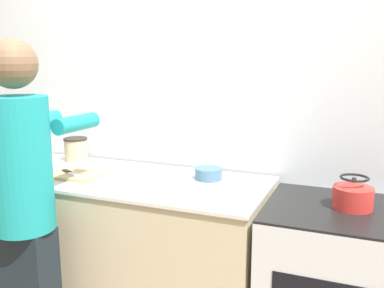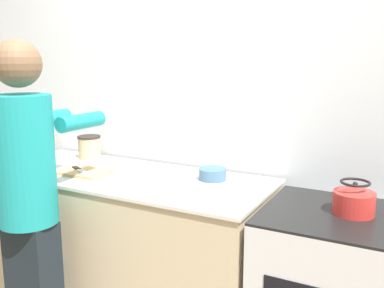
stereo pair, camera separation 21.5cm
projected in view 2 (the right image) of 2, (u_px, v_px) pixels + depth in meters
name	position (u px, v px, depth m)	size (l,w,h in m)	color
wall_back	(206.00, 106.00, 2.64)	(8.00, 0.05, 2.60)	silver
counter	(128.00, 247.00, 2.61)	(1.72, 0.70, 0.92)	#C6B28E
person	(29.00, 191.00, 2.14)	(0.33, 0.57, 1.68)	black
cutting_board	(84.00, 172.00, 2.56)	(0.31, 0.23, 0.02)	tan
knife	(80.00, 170.00, 2.55)	(0.20, 0.12, 0.01)	silver
kettle	(354.00, 200.00, 1.93)	(0.19, 0.19, 0.15)	red
bowl_prep	(213.00, 174.00, 2.41)	(0.16, 0.16, 0.07)	#426684
bowl_mixing	(41.00, 155.00, 2.85)	(0.15, 0.15, 0.09)	#426684
canister_jar	(89.00, 147.00, 2.92)	(0.15, 0.15, 0.16)	tan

